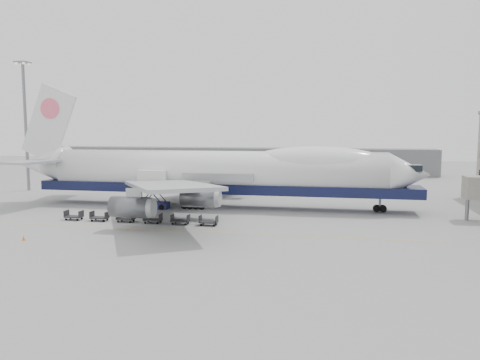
# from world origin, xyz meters

# --- Properties ---
(ground) EXTENTS (260.00, 260.00, 0.00)m
(ground) POSITION_xyz_m (0.00, 0.00, 0.00)
(ground) COLOR gray
(ground) RESTS_ON ground
(apron_line) EXTENTS (60.00, 0.15, 0.01)m
(apron_line) POSITION_xyz_m (0.00, -6.00, 0.01)
(apron_line) COLOR gold
(apron_line) RESTS_ON ground
(hangar) EXTENTS (110.00, 8.00, 7.00)m
(hangar) POSITION_xyz_m (-10.00, 70.00, 3.50)
(hangar) COLOR slate
(hangar) RESTS_ON ground
(floodlight_mast) EXTENTS (2.40, 2.40, 25.43)m
(floodlight_mast) POSITION_xyz_m (-42.00, 24.00, 14.27)
(floodlight_mast) COLOR slate
(floodlight_mast) RESTS_ON ground
(airliner) EXTENTS (67.00, 55.30, 19.98)m
(airliner) POSITION_xyz_m (0.64, 12.00, 5.62)
(airliner) COLOR white
(airliner) RESTS_ON ground
(catering_truck) EXTENTS (4.71, 3.36, 6.02)m
(catering_truck) POSITION_xyz_m (-9.22, 8.52, 3.43)
(catering_truck) COLOR navy
(catering_truck) RESTS_ON ground
(traffic_cone) EXTENTS (0.37, 0.37, 0.55)m
(traffic_cone) POSITION_xyz_m (-15.61, -14.04, 0.26)
(traffic_cone) COLOR orange
(traffic_cone) RESTS_ON ground
(dolly_0) EXTENTS (2.30, 1.35, 1.30)m
(dolly_0) POSITION_xyz_m (-16.47, -2.25, 0.53)
(dolly_0) COLOR #2D2D30
(dolly_0) RESTS_ON ground
(dolly_1) EXTENTS (2.30, 1.35, 1.30)m
(dolly_1) POSITION_xyz_m (-12.67, -2.25, 0.53)
(dolly_1) COLOR #2D2D30
(dolly_1) RESTS_ON ground
(dolly_2) EXTENTS (2.30, 1.35, 1.30)m
(dolly_2) POSITION_xyz_m (-8.88, -2.25, 0.53)
(dolly_2) COLOR #2D2D30
(dolly_2) RESTS_ON ground
(dolly_3) EXTENTS (2.30, 1.35, 1.30)m
(dolly_3) POSITION_xyz_m (-5.09, -2.25, 0.53)
(dolly_3) COLOR #2D2D30
(dolly_3) RESTS_ON ground
(dolly_4) EXTENTS (2.30, 1.35, 1.30)m
(dolly_4) POSITION_xyz_m (-1.29, -2.25, 0.53)
(dolly_4) COLOR #2D2D30
(dolly_4) RESTS_ON ground
(dolly_5) EXTENTS (2.30, 1.35, 1.30)m
(dolly_5) POSITION_xyz_m (2.50, -2.25, 0.53)
(dolly_5) COLOR #2D2D30
(dolly_5) RESTS_ON ground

